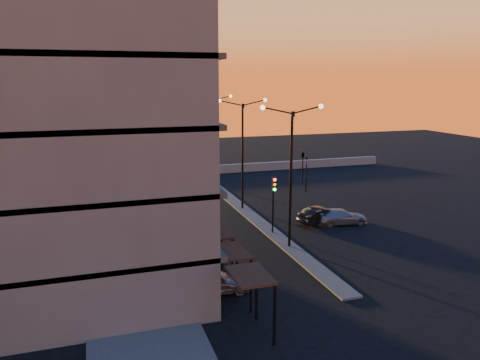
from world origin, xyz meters
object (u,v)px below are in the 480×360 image
object	(u,v)px
traffic_light_main	(274,196)
car_hatchback	(215,281)
streetlamp_mid	(243,145)
car_wagon	(341,217)
car_sedan	(322,215)

from	to	relation	value
traffic_light_main	car_hatchback	xyz separation A→B (m)	(-6.50, -7.87, -2.25)
streetlamp_mid	car_wagon	bearing A→B (deg)	-46.87
streetlamp_mid	car_wagon	world-z (taller)	streetlamp_mid
traffic_light_main	car_sedan	size ratio (longest dim) A/B	1.09
car_sedan	streetlamp_mid	bearing A→B (deg)	26.77
traffic_light_main	car_sedan	bearing A→B (deg)	16.70
streetlamp_mid	traffic_light_main	size ratio (longest dim) A/B	2.24
car_hatchback	car_wagon	size ratio (longest dim) A/B	0.92
car_hatchback	traffic_light_main	bearing A→B (deg)	-32.84
car_hatchback	car_sedan	world-z (taller)	car_sedan
car_sedan	traffic_light_main	bearing A→B (deg)	94.42
streetlamp_mid	car_hatchback	bearing A→B (deg)	-113.43
streetlamp_mid	car_hatchback	distance (m)	17.08
streetlamp_mid	car_sedan	world-z (taller)	streetlamp_mid
traffic_light_main	car_wagon	distance (m)	6.47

